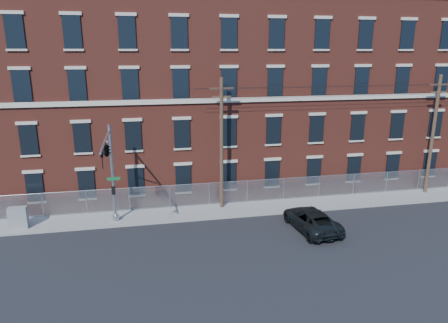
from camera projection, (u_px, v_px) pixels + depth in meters
name	position (u px, v px, depth m)	size (l,w,h in m)	color
ground	(208.00, 242.00, 26.22)	(140.00, 140.00, 0.00)	black
sidewalk	(343.00, 201.00, 33.18)	(65.00, 3.00, 0.12)	gray
mill_building	(306.00, 91.00, 39.50)	(55.30, 14.32, 16.30)	maroon
chain_link_fence	(337.00, 185.00, 34.15)	(59.06, 0.06, 1.85)	#A5A8AD
traffic_signal_mast	(108.00, 158.00, 25.74)	(0.90, 6.75, 7.00)	#9EA0A5
utility_pole_near	(222.00, 142.00, 30.48)	(1.80, 0.28, 10.00)	#493324
utility_pole_mid	(433.00, 133.00, 33.85)	(1.80, 0.28, 10.00)	#493324
overhead_wires	(439.00, 87.00, 32.85)	(40.00, 0.62, 0.62)	black
pickup_truck	(311.00, 220.00, 27.94)	(2.41, 5.22, 1.45)	black
utility_cabinet	(18.00, 218.00, 27.87)	(1.21, 0.61, 1.51)	slate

